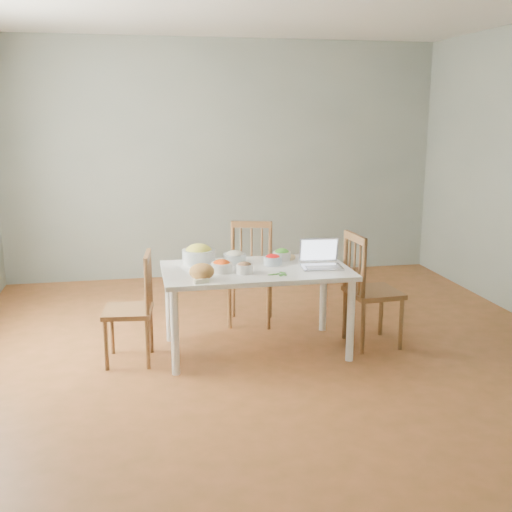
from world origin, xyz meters
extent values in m
cube|color=brown|center=(0.00, 0.00, 0.00)|extent=(5.00, 5.00, 0.00)
cube|color=gray|center=(0.00, 2.50, 1.35)|extent=(5.00, 0.00, 2.70)
cube|color=gray|center=(0.00, -2.50, 1.35)|extent=(5.00, 0.00, 2.70)
ellipsoid|color=#B9853A|center=(-0.58, -0.22, 0.75)|extent=(0.23, 0.23, 0.12)
cube|color=beige|center=(-0.59, -0.31, 0.70)|extent=(0.11, 0.06, 0.03)
cylinder|color=beige|center=(0.17, 0.33, 0.70)|extent=(0.27, 0.27, 0.02)
camera|label=1|loc=(-1.03, -4.59, 1.88)|focal=43.24mm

